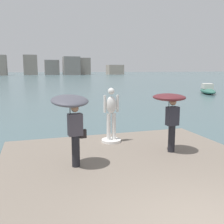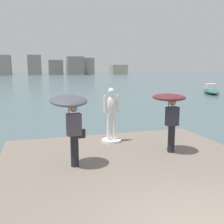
# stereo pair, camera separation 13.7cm
# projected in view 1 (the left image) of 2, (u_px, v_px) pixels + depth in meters

# --- Properties ---
(ground_plane) EXTENTS (400.00, 400.00, 0.00)m
(ground_plane) POSITION_uv_depth(u_px,v_px,m) (49.00, 88.00, 41.85)
(ground_plane) COLOR #4C666B
(pier) EXTENTS (7.47, 9.90, 0.40)m
(pier) POSITION_uv_depth(u_px,v_px,m) (158.00, 194.00, 5.97)
(pier) COLOR slate
(pier) RESTS_ON ground
(statue_white_figure) EXTENTS (0.72, 0.72, 1.99)m
(statue_white_figure) POSITION_uv_depth(u_px,v_px,m) (111.00, 119.00, 9.38)
(statue_white_figure) COLOR white
(statue_white_figure) RESTS_ON pier
(onlooker_left) EXTENTS (1.10, 1.12, 2.02)m
(onlooker_left) POSITION_uv_depth(u_px,v_px,m) (72.00, 112.00, 6.87)
(onlooker_left) COLOR black
(onlooker_left) RESTS_ON pier
(onlooker_right) EXTENTS (1.12, 1.12, 1.90)m
(onlooker_right) POSITION_uv_depth(u_px,v_px,m) (170.00, 106.00, 8.13)
(onlooker_right) COLOR black
(onlooker_right) RESTS_ON pier
(boat_near) EXTENTS (3.35, 5.09, 1.23)m
(boat_near) POSITION_uv_depth(u_px,v_px,m) (208.00, 90.00, 32.13)
(boat_near) COLOR #336B5B
(boat_near) RESTS_ON ground
(distant_skyline) EXTENTS (88.63, 11.99, 11.88)m
(distant_skyline) POSITION_uv_depth(u_px,v_px,m) (28.00, 66.00, 125.70)
(distant_skyline) COLOR #A89989
(distant_skyline) RESTS_ON ground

